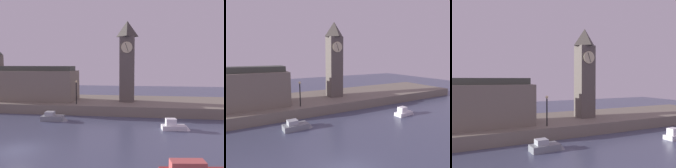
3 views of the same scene
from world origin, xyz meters
The scene contains 6 objects.
far_embankment centered at (0.00, 20.00, 0.75)m, with size 70.00×12.00×1.50m, color slate.
clock_tower centered at (8.73, 19.22, 8.33)m, with size 2.60×2.63×13.23m.
parliament_hall centered at (-8.12, 18.61, 4.40)m, with size 15.36×5.39×9.20m.
streetlamp centered at (1.11, 15.35, 3.83)m, with size 0.36×0.36×3.72m.
boat_ferry_white centered at (15.21, 8.39, 0.43)m, with size 3.47×1.53×1.38m.
boat_cruiser_grey centered at (-0.59, 10.74, 0.43)m, with size 3.72×1.63×1.24m.
Camera 2 is at (-6.64, -10.83, 8.99)m, focal length 29.95 mm.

